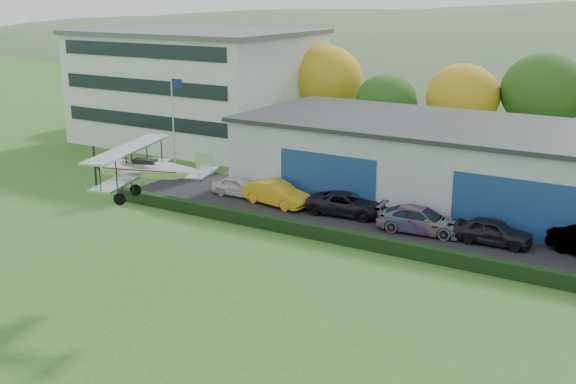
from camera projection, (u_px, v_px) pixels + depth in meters
The scene contains 12 objects.
apron at pixel (470, 237), 40.95m from camera, with size 48.00×9.00×0.05m, color black.
hedge at pixel (442, 257), 36.91m from camera, with size 46.00×0.60×0.80m, color black.
hangar at pixel (537, 173), 44.94m from camera, with size 40.60×12.60×5.30m.
office_block at pixel (198, 86), 66.60m from camera, with size 20.60×15.60×10.40m.
flagpole at pixel (174, 118), 51.98m from camera, with size 1.05×0.10×8.00m.
tree_belt at pixel (524, 97), 56.59m from camera, with size 75.70×13.22×10.12m.
car_0 at pixel (239, 186), 49.03m from camera, with size 1.58×3.93×1.34m, color silver.
car_1 at pixel (277, 193), 46.86m from camera, with size 1.68×4.83×1.59m, color gold.
car_2 at pixel (347, 204), 44.84m from camera, with size 2.35×5.09×1.41m, color black.
car_3 at pixel (420, 220), 41.57m from camera, with size 2.11×5.20×1.51m, color gray.
car_4 at pixel (493, 231), 39.61m from camera, with size 1.74×4.32×1.47m, color black.
biplane at pixel (147, 168), 32.16m from camera, with size 5.94×6.72×2.52m.
Camera 1 is at (14.21, -17.49, 13.74)m, focal length 43.99 mm.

